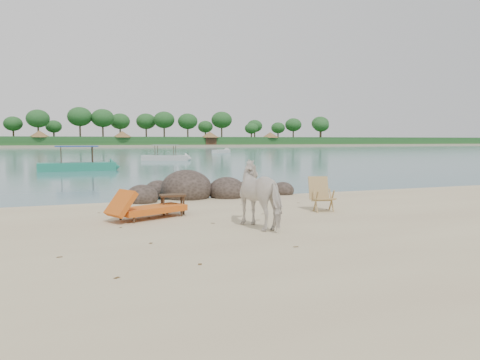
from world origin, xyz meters
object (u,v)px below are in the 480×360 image
Objects in this scene: deck_chair at (324,195)px; boat_near at (77,150)px; side_table at (173,206)px; boulders at (197,191)px; lounge_chair at (152,206)px; cow at (263,195)px.

deck_chair is 0.17× the size of boat_near.
deck_chair reaches higher than side_table.
boulders is at bearing 132.93° from deck_chair.
side_table is 4.33m from deck_chair.
lounge_chair is 22.36m from boat_near.
boat_near is (-3.20, 24.54, 0.62)m from cow.
boulders is at bearing -78.83° from boat_near.
cow is at bearing -68.57° from lounge_chair.
boulders is 6.23m from cow.
deck_chair is at bearing -31.13° from lounge_chair.
boulders is 6.39× the size of deck_chair.
boulders is 9.28× the size of side_table.
lounge_chair is at bearing -144.07° from side_table.
boulders reaches higher than lounge_chair.
boat_near reaches higher than side_table.
boulders is 2.78× the size of lounge_chair.
deck_chair is at bearing -159.87° from cow.
boat_near reaches higher than boulders.
cow reaches higher than deck_chair.
boat_near reaches higher than cow.
cow is 0.32× the size of boat_near.
deck_chair is (2.63, 1.58, -0.29)m from cow.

